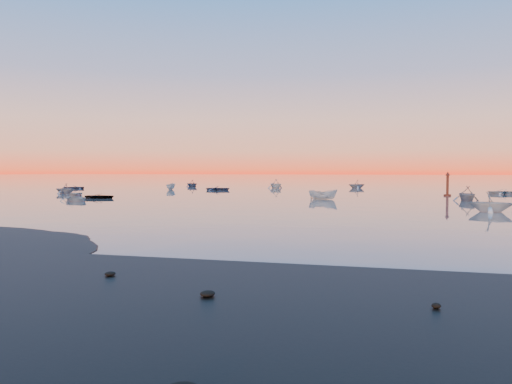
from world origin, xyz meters
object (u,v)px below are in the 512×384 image
(boat_near_center, at_px, (323,199))
(boat_near_right, at_px, (467,201))
(boat_near_left, at_px, (77,201))
(channel_marker, at_px, (447,186))

(boat_near_center, distance_m, boat_near_right, 16.67)
(boat_near_left, bearing_deg, boat_near_right, -37.43)
(boat_near_center, relative_size, channel_marker, 1.01)
(boat_near_right, relative_size, channel_marker, 1.07)
(boat_near_left, height_order, boat_near_center, boat_near_center)
(boat_near_left, relative_size, boat_near_center, 1.16)
(boat_near_left, distance_m, boat_near_center, 29.07)
(channel_marker, bearing_deg, boat_near_right, -85.52)
(boat_near_center, xyz_separation_m, channel_marker, (15.72, 12.81, 1.38))
(boat_near_left, height_order, boat_near_right, boat_near_right)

